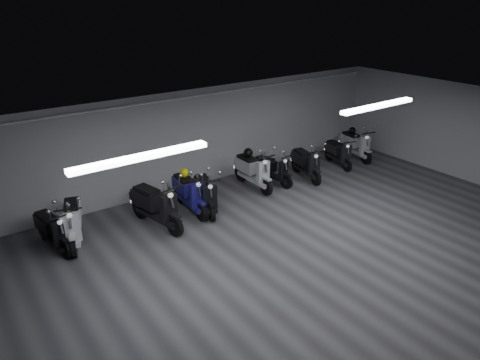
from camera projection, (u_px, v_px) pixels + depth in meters
floor at (308, 266)px, 9.19m from camera, size 14.00×10.00×0.01m
ceiling at (317, 136)px, 8.09m from camera, size 14.00×10.00×0.01m
back_wall at (186, 140)px, 12.38m from camera, size 14.00×0.01×2.80m
fluor_strip_left at (141, 157)px, 7.25m from camera, size 2.40×0.18×0.08m
fluor_strip_right at (378, 106)px, 10.47m from camera, size 2.40×0.18×0.08m
conduit at (185, 98)px, 11.84m from camera, size 13.60×0.05×0.05m
scooter_1 at (52, 224)px, 9.58m from camera, size 0.80×1.69×1.21m
scooter_2 at (72, 215)px, 9.79m from camera, size 1.16×1.95×1.37m
scooter_3 at (156, 199)px, 10.43m from camera, size 1.06×2.08×1.48m
scooter_4 at (189, 187)px, 11.22m from camera, size 0.73×1.88×1.37m
scooter_5 at (206, 188)px, 11.24m from camera, size 1.09×1.84×1.30m
scooter_6 at (253, 165)px, 12.58m from camera, size 0.66×1.87×1.38m
scooter_7 at (272, 164)px, 12.89m from camera, size 0.83×1.69×1.20m
scooter_8 at (307, 158)px, 13.24m from camera, size 0.94×1.80×1.28m
scooter_9 at (339, 148)px, 14.21m from camera, size 0.93×1.68×1.19m
scooter_10 at (356, 140)px, 14.82m from camera, size 0.91×1.83×1.31m
helmet_0 at (248, 153)px, 12.66m from camera, size 0.27×0.27×0.27m
helmet_1 at (352, 130)px, 14.91m from camera, size 0.23×0.23×0.23m
helmet_2 at (184, 173)px, 11.31m from camera, size 0.24×0.24×0.24m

